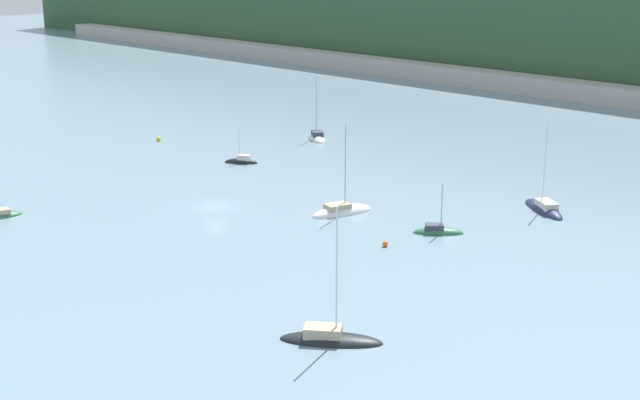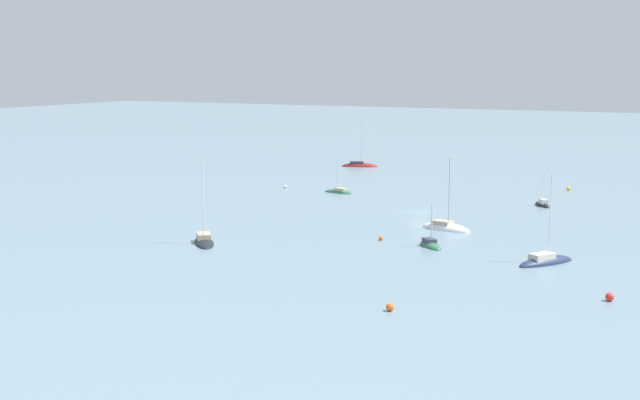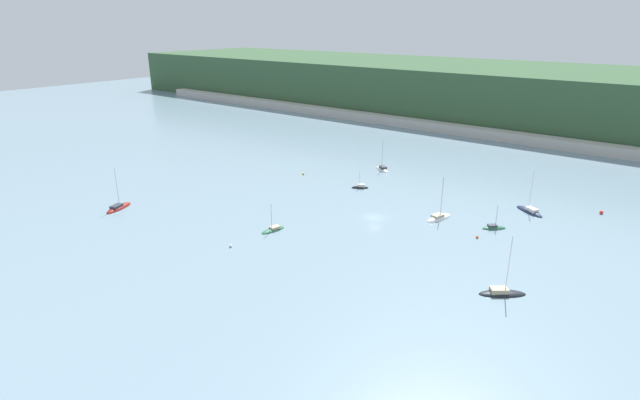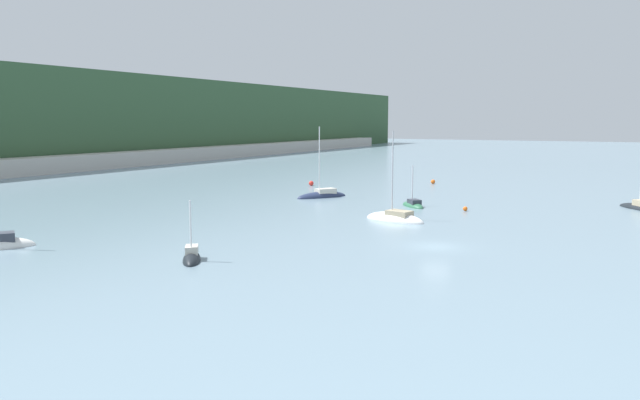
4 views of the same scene
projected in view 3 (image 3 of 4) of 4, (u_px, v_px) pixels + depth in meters
ground_plane at (374, 218)px, 113.15m from camera, size 600.00×600.00×0.00m
hillside_ridge at (553, 97)px, 212.44m from camera, size 466.72×83.38×22.73m
shore_town_strip at (515, 137)px, 182.45m from camera, size 396.72×6.00×3.51m
sailboat_0 at (529, 212)px, 116.24m from camera, size 8.01×6.04×11.00m
sailboat_1 at (439, 218)px, 112.42m from camera, size 4.21×7.82×10.81m
sailboat_2 at (119, 208)px, 118.47m from camera, size 4.99×8.33×10.72m
sailboat_3 at (494, 228)px, 107.07m from camera, size 4.96×4.84×5.92m
sailboat_4 at (382, 170)px, 148.91m from camera, size 7.06×5.81×10.27m
sailboat_5 at (273, 230)px, 106.14m from camera, size 2.98×6.11×6.79m
sailboat_6 at (360, 188)px, 132.86m from camera, size 4.48×3.83×5.51m
sailboat_7 at (502, 294)px, 81.40m from camera, size 7.50×6.69×11.04m
mooring_buoy_1 at (601, 212)px, 115.08m from camera, size 0.82×0.82×0.82m
mooring_buoy_2 at (231, 246)px, 98.31m from camera, size 0.58×0.58×0.58m
mooring_buoy_3 at (303, 174)px, 144.41m from camera, size 0.67×0.67×0.67m
mooring_buoy_4 at (477, 237)px, 102.35m from camera, size 0.56×0.56×0.56m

